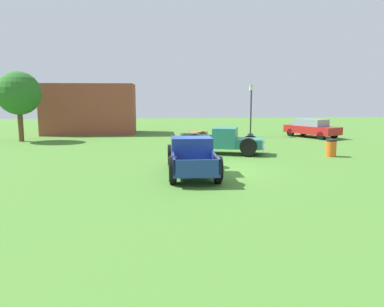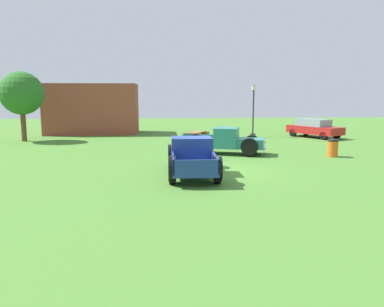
{
  "view_description": "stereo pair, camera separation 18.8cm",
  "coord_description": "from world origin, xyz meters",
  "px_view_note": "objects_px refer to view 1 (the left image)",
  "views": [
    {
      "loc": [
        -2.46,
        -16.41,
        3.29
      ],
      "look_at": [
        -0.99,
        -0.67,
        0.9
      ],
      "focal_mm": 35.93,
      "sensor_mm": 36.0,
      "label": 1
    },
    {
      "loc": [
        -2.27,
        -16.43,
        3.29
      ],
      "look_at": [
        -0.99,
        -0.67,
        0.9
      ],
      "focal_mm": 35.93,
      "sensor_mm": 36.0,
      "label": 2
    }
  ],
  "objects_px": {
    "sedan_distant_a": "(312,128)",
    "pickup_truck_foreground": "(191,156)",
    "pickup_truck_behind_left": "(226,141)",
    "oak_tree_east": "(19,93)",
    "picnic_table": "(194,136)",
    "lamp_post_near": "(251,110)",
    "trash_can": "(331,148)"
  },
  "relations": [
    {
      "from": "sedan_distant_a",
      "to": "pickup_truck_foreground",
      "type": "bearing_deg",
      "value": -129.18
    },
    {
      "from": "pickup_truck_behind_left",
      "to": "oak_tree_east",
      "type": "distance_m",
      "value": 15.72
    },
    {
      "from": "picnic_table",
      "to": "oak_tree_east",
      "type": "height_order",
      "value": "oak_tree_east"
    },
    {
      "from": "pickup_truck_behind_left",
      "to": "lamp_post_near",
      "type": "distance_m",
      "value": 9.8
    },
    {
      "from": "pickup_truck_foreground",
      "to": "lamp_post_near",
      "type": "xyz_separation_m",
      "value": [
        6.09,
        14.2,
        1.43
      ]
    },
    {
      "from": "pickup_truck_foreground",
      "to": "picnic_table",
      "type": "relative_size",
      "value": 2.25
    },
    {
      "from": "picnic_table",
      "to": "lamp_post_near",
      "type": "bearing_deg",
      "value": 36.94
    },
    {
      "from": "lamp_post_near",
      "to": "oak_tree_east",
      "type": "bearing_deg",
      "value": -174.4
    },
    {
      "from": "trash_can",
      "to": "oak_tree_east",
      "type": "xyz_separation_m",
      "value": [
        -19.18,
        8.72,
        2.95
      ]
    },
    {
      "from": "trash_can",
      "to": "oak_tree_east",
      "type": "bearing_deg",
      "value": 155.54
    },
    {
      "from": "sedan_distant_a",
      "to": "oak_tree_east",
      "type": "distance_m",
      "value": 22.15
    },
    {
      "from": "picnic_table",
      "to": "oak_tree_east",
      "type": "xyz_separation_m",
      "value": [
        -12.35,
        2.01,
        2.94
      ]
    },
    {
      "from": "lamp_post_near",
      "to": "pickup_truck_foreground",
      "type": "bearing_deg",
      "value": -113.22
    },
    {
      "from": "lamp_post_near",
      "to": "oak_tree_east",
      "type": "relative_size",
      "value": 0.83
    },
    {
      "from": "oak_tree_east",
      "to": "pickup_truck_foreground",
      "type": "bearing_deg",
      "value": -48.17
    },
    {
      "from": "picnic_table",
      "to": "oak_tree_east",
      "type": "relative_size",
      "value": 0.45
    },
    {
      "from": "sedan_distant_a",
      "to": "trash_can",
      "type": "height_order",
      "value": "sedan_distant_a"
    },
    {
      "from": "sedan_distant_a",
      "to": "lamp_post_near",
      "type": "distance_m",
      "value": 4.99
    },
    {
      "from": "sedan_distant_a",
      "to": "picnic_table",
      "type": "height_order",
      "value": "sedan_distant_a"
    },
    {
      "from": "pickup_truck_foreground",
      "to": "picnic_table",
      "type": "height_order",
      "value": "pickup_truck_foreground"
    },
    {
      "from": "pickup_truck_foreground",
      "to": "sedan_distant_a",
      "type": "distance_m",
      "value": 17.07
    },
    {
      "from": "pickup_truck_behind_left",
      "to": "lamp_post_near",
      "type": "relative_size",
      "value": 1.25
    },
    {
      "from": "pickup_truck_behind_left",
      "to": "trash_can",
      "type": "xyz_separation_m",
      "value": [
        5.52,
        -1.44,
        -0.23
      ]
    },
    {
      "from": "pickup_truck_foreground",
      "to": "lamp_post_near",
      "type": "bearing_deg",
      "value": 66.78
    },
    {
      "from": "pickup_truck_behind_left",
      "to": "trash_can",
      "type": "bearing_deg",
      "value": -14.59
    },
    {
      "from": "pickup_truck_behind_left",
      "to": "oak_tree_east",
      "type": "bearing_deg",
      "value": 151.93
    },
    {
      "from": "trash_can",
      "to": "pickup_truck_behind_left",
      "type": "bearing_deg",
      "value": 165.41
    },
    {
      "from": "pickup_truck_foreground",
      "to": "oak_tree_east",
      "type": "bearing_deg",
      "value": 131.83
    },
    {
      "from": "trash_can",
      "to": "oak_tree_east",
      "type": "relative_size",
      "value": 0.19
    },
    {
      "from": "pickup_truck_foreground",
      "to": "sedan_distant_a",
      "type": "height_order",
      "value": "pickup_truck_foreground"
    },
    {
      "from": "pickup_truck_foreground",
      "to": "sedan_distant_a",
      "type": "bearing_deg",
      "value": 50.82
    },
    {
      "from": "pickup_truck_foreground",
      "to": "picnic_table",
      "type": "xyz_separation_m",
      "value": [
        1.16,
        10.5,
        -0.25
      ]
    }
  ]
}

